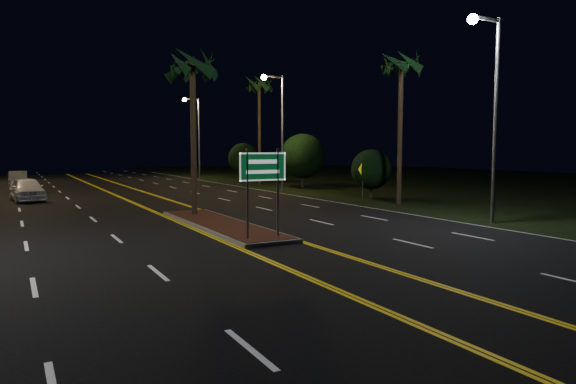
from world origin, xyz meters
TOP-DOWN VIEW (x-y plane):
  - ground at (0.00, 0.00)m, footprint 120.00×120.00m
  - grass_right at (30.00, 25.00)m, footprint 40.00×110.00m
  - median_island at (0.00, 7.00)m, footprint 2.25×10.25m
  - highway_sign at (0.00, 2.80)m, footprint 1.80×0.08m
  - streetlight_right_near at (10.61, 2.00)m, footprint 1.91×0.44m
  - streetlight_right_mid at (10.61, 22.00)m, footprint 1.91×0.44m
  - streetlight_right_far at (10.61, 42.00)m, footprint 1.91×0.44m
  - palm_median at (0.00, 10.50)m, footprint 2.40×2.40m
  - palm_right_near at (12.50, 10.00)m, footprint 2.40×2.40m
  - palm_right_far at (12.80, 30.00)m, footprint 2.40×2.40m
  - shrub_near at (13.50, 14.00)m, footprint 2.70×2.70m
  - shrub_mid at (14.00, 24.00)m, footprint 3.78×3.78m
  - shrub_far at (13.80, 36.00)m, footprint 3.24×3.24m
  - car_near at (-6.95, 23.10)m, footprint 2.81×5.53m
  - car_far at (-7.24, 37.65)m, footprint 2.18×4.83m
  - warning_sign at (12.48, 13.55)m, footprint 1.02×0.34m

SIDE VIEW (x-z plane):
  - ground at x=0.00m, z-range 0.00..0.00m
  - grass_right at x=30.00m, z-range 0.00..0.01m
  - median_island at x=0.00m, z-range 0.00..0.17m
  - car_far at x=-7.24m, z-range 0.00..1.59m
  - car_near at x=-6.95m, z-range 0.00..1.77m
  - warning_sign at x=12.48m, z-range 0.38..2.91m
  - shrub_near at x=13.50m, z-range 0.30..3.60m
  - shrub_far at x=13.80m, z-range 0.36..4.32m
  - highway_sign at x=0.00m, z-range 0.80..4.00m
  - shrub_mid at x=14.00m, z-range 0.42..5.04m
  - streetlight_right_near at x=10.61m, z-range 1.16..10.16m
  - streetlight_right_mid at x=10.61m, z-range 1.16..10.16m
  - streetlight_right_far at x=10.61m, z-range 1.16..10.16m
  - palm_median at x=0.00m, z-range 3.13..11.43m
  - palm_right_near at x=12.50m, z-range 3.56..12.86m
  - palm_right_far at x=12.80m, z-range 3.99..14.29m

